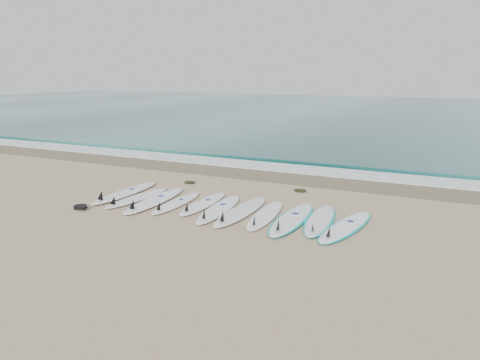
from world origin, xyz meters
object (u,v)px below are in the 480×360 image
at_px(surfboard_0, 124,193).
at_px(leash_coil, 81,207).
at_px(surfboard_5, 218,209).
at_px(surfboard_10, 345,226).

height_order(surfboard_0, leash_coil, surfboard_0).
bearing_deg(surfboard_5, surfboard_0, 167.82).
bearing_deg(surfboard_5, surfboard_10, -6.47).
relative_size(surfboard_5, leash_coil, 5.91).
height_order(surfboard_0, surfboard_10, surfboard_0).
distance_m(surfboard_0, surfboard_10, 6.25).
distance_m(surfboard_0, leash_coil, 1.56).
xyz_separation_m(surfboard_5, leash_coil, (-3.20, -1.32, -0.01)).
height_order(surfboard_0, surfboard_5, surfboard_0).
bearing_deg(leash_coil, surfboard_10, 12.38).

